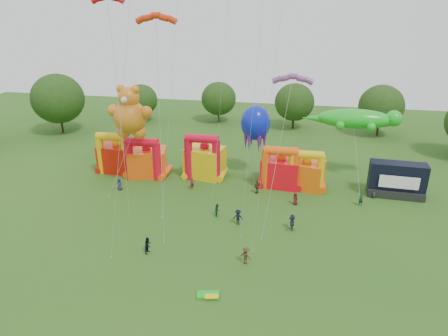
% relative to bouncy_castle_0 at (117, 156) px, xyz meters
% --- Properties ---
extents(ground, '(160.00, 160.00, 0.00)m').
position_rel_bouncy_castle_0_xyz_m(ground, '(17.97, -27.09, -2.52)').
color(ground, '#275618').
rests_on(ground, ground).
extents(tree_ring, '(126.19, 128.32, 12.07)m').
position_rel_bouncy_castle_0_xyz_m(tree_ring, '(16.76, -26.46, 3.74)').
color(tree_ring, '#352314').
rests_on(tree_ring, ground).
extents(bouncy_castle_0, '(5.48, 4.51, 6.65)m').
position_rel_bouncy_castle_0_xyz_m(bouncy_castle_0, '(0.00, 0.00, 0.00)').
color(bouncy_castle_0, red).
rests_on(bouncy_castle_0, ground).
extents(bouncy_castle_1, '(6.53, 5.74, 6.44)m').
position_rel_bouncy_castle_0_xyz_m(bouncy_castle_1, '(5.20, -0.72, -0.09)').
color(bouncy_castle_1, '#F54E0D').
rests_on(bouncy_castle_1, ground).
extents(bouncy_castle_2, '(6.15, 5.31, 7.09)m').
position_rel_bouncy_castle_0_xyz_m(bouncy_castle_2, '(13.96, 0.49, 0.16)').
color(bouncy_castle_2, '#EAB60C').
rests_on(bouncy_castle_2, ground).
extents(bouncy_castle_3, '(5.62, 4.63, 6.36)m').
position_rel_bouncy_castle_0_xyz_m(bouncy_castle_3, '(25.46, -0.58, -0.11)').
color(bouncy_castle_3, red).
rests_on(bouncy_castle_3, ground).
extents(bouncy_castle_4, '(5.70, 4.99, 6.04)m').
position_rel_bouncy_castle_0_xyz_m(bouncy_castle_4, '(29.06, -0.65, -0.22)').
color(bouncy_castle_4, '#EE5A0C').
rests_on(bouncy_castle_4, ground).
extents(stage_trailer, '(7.42, 3.10, 4.80)m').
position_rel_bouncy_castle_0_xyz_m(stage_trailer, '(41.20, -0.82, -0.21)').
color(stage_trailer, black).
rests_on(stage_trailer, ground).
extents(teddy_bear_kite, '(6.47, 7.24, 14.55)m').
position_rel_bouncy_castle_0_xyz_m(teddy_bear_kite, '(4.34, -4.87, 5.54)').
color(teddy_bear_kite, orange).
rests_on(teddy_bear_kite, ground).
extents(gecko_kite, '(14.09, 10.63, 10.66)m').
position_rel_bouncy_castle_0_xyz_m(gecko_kite, '(35.66, 3.39, 4.69)').
color(gecko_kite, green).
rests_on(gecko_kite, ground).
extents(octopus_kite, '(4.40, 7.40, 10.92)m').
position_rel_bouncy_castle_0_xyz_m(octopus_kite, '(21.29, 2.74, 4.42)').
color(octopus_kite, '#0C1EB6').
rests_on(octopus_kite, ground).
extents(parafoil_kites, '(26.51, 13.71, 26.32)m').
position_rel_bouncy_castle_0_xyz_m(parafoil_kites, '(13.94, -11.58, 8.67)').
color(parafoil_kites, red).
rests_on(parafoil_kites, ground).
extents(diamond_kites, '(16.74, 22.16, 40.39)m').
position_rel_bouncy_castle_0_xyz_m(diamond_kites, '(18.34, -11.72, 14.28)').
color(diamond_kites, red).
rests_on(diamond_kites, ground).
extents(folded_kite_bundle, '(2.17, 1.43, 0.31)m').
position_rel_bouncy_castle_0_xyz_m(folded_kite_bundle, '(20.87, -26.04, -2.38)').
color(folded_kite_bundle, green).
rests_on(folded_kite_bundle, ground).
extents(spectator_0, '(0.92, 0.65, 1.76)m').
position_rel_bouncy_castle_0_xyz_m(spectator_0, '(3.33, -6.55, -1.64)').
color(spectator_0, '#2A2945').
rests_on(spectator_0, ground).
extents(spectator_1, '(0.78, 0.78, 1.83)m').
position_rel_bouncy_castle_0_xyz_m(spectator_1, '(13.30, -4.32, -1.61)').
color(spectator_1, maroon).
rests_on(spectator_1, ground).
extents(spectator_2, '(0.70, 0.86, 1.65)m').
position_rel_bouncy_castle_0_xyz_m(spectator_2, '(18.52, -11.30, -1.69)').
color(spectator_2, '#173B23').
rests_on(spectator_2, ground).
extents(spectator_3, '(1.32, 0.85, 1.94)m').
position_rel_bouncy_castle_0_xyz_m(spectator_3, '(21.35, -12.84, -1.55)').
color(spectator_3, black).
rests_on(spectator_3, ground).
extents(spectator_4, '(1.16, 1.11, 1.93)m').
position_rel_bouncy_castle_0_xyz_m(spectator_4, '(22.56, -3.84, -1.55)').
color(spectator_4, '#44361B').
rests_on(spectator_4, ground).
extents(spectator_5, '(0.77, 1.86, 1.95)m').
position_rel_bouncy_castle_0_xyz_m(spectator_5, '(27.69, -12.84, -1.55)').
color(spectator_5, '#2D2945').
rests_on(spectator_5, ground).
extents(spectator_6, '(0.97, 0.92, 1.68)m').
position_rel_bouncy_castle_0_xyz_m(spectator_6, '(27.87, -6.27, -1.68)').
color(spectator_6, '#4C1519').
rests_on(spectator_6, ground).
extents(spectator_7, '(0.75, 0.63, 1.76)m').
position_rel_bouncy_castle_0_xyz_m(spectator_7, '(36.25, -4.91, -1.64)').
color(spectator_7, '#153625').
rests_on(spectator_7, ground).
extents(spectator_8, '(0.81, 0.97, 1.82)m').
position_rel_bouncy_castle_0_xyz_m(spectator_8, '(13.07, -20.56, -1.61)').
color(spectator_8, black).
rests_on(spectator_8, ground).
extents(spectator_9, '(1.37, 1.12, 1.85)m').
position_rel_bouncy_castle_0_xyz_m(spectator_9, '(23.41, -20.45, -1.60)').
color(spectator_9, '#3D2A18').
rests_on(spectator_9, ground).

